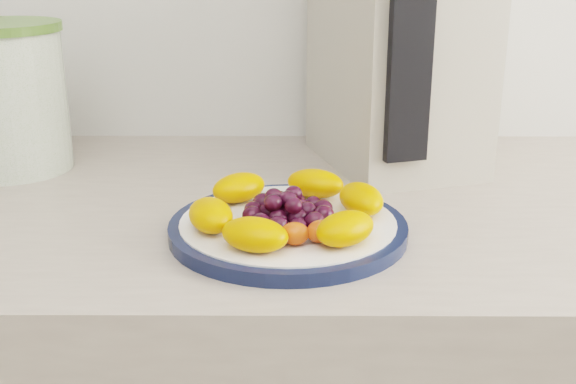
{
  "coord_description": "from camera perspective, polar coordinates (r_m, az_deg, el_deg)",
  "views": [
    {
      "loc": [
        0.1,
        0.35,
        1.2
      ],
      "look_at": [
        0.09,
        1.08,
        0.95
      ],
      "focal_mm": 45.0,
      "sensor_mm": 36.0,
      "label": 1
    }
  ],
  "objects": [
    {
      "name": "fruit_plate",
      "position": [
        0.77,
        0.05,
        -1.3
      ],
      "size": [
        0.23,
        0.22,
        0.03
      ],
      "color": "orange",
      "rests_on": "plate_face"
    },
    {
      "name": "plate_rim",
      "position": [
        0.79,
        0.0,
        -2.93
      ],
      "size": [
        0.26,
        0.26,
        0.01
      ],
      "primitive_type": "cylinder",
      "color": "#121B39",
      "rests_on": "counter"
    },
    {
      "name": "appliance_body",
      "position": [
        1.02,
        8.62,
        10.82
      ],
      "size": [
        0.25,
        0.29,
        0.31
      ],
      "primitive_type": "cube",
      "rotation": [
        0.0,
        0.0,
        0.3
      ],
      "color": "#ABA393",
      "rests_on": "counter"
    },
    {
      "name": "plate_face",
      "position": [
        0.79,
        0.0,
        -2.86
      ],
      "size": [
        0.24,
        0.24,
        0.02
      ],
      "primitive_type": "cylinder",
      "color": "white",
      "rests_on": "counter"
    },
    {
      "name": "appliance_panel",
      "position": [
        0.89,
        9.54,
        9.78
      ],
      "size": [
        0.06,
        0.03,
        0.23
      ],
      "primitive_type": "cube",
      "rotation": [
        0.0,
        0.0,
        0.3
      ],
      "color": "black",
      "rests_on": "appliance_body"
    },
    {
      "name": "canister",
      "position": [
        1.06,
        -21.3,
        6.64
      ],
      "size": [
        0.21,
        0.21,
        0.19
      ],
      "primitive_type": "cylinder",
      "rotation": [
        0.0,
        0.0,
        0.41
      ],
      "color": "#345C13",
      "rests_on": "counter"
    }
  ]
}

